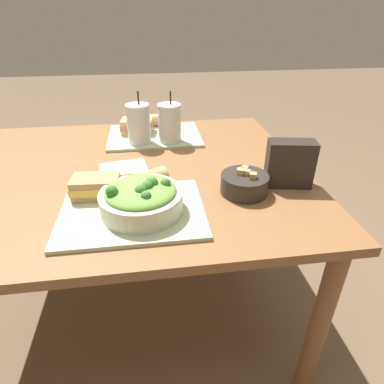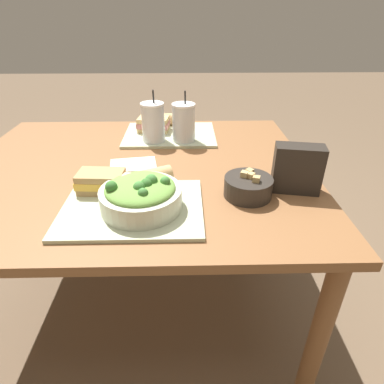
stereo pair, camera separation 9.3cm
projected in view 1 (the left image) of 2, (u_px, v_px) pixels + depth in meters
ground_plane at (141, 303)px, 1.54m from camera, size 12.00×12.00×0.00m
dining_table at (128, 189)px, 1.22m from camera, size 1.31×1.08×0.72m
tray_near at (133, 211)px, 0.93m from camera, size 0.41×0.32×0.01m
tray_far at (155, 136)px, 1.47m from camera, size 0.41×0.32×0.01m
salad_bowl at (141, 198)px, 0.90m from camera, size 0.24×0.24×0.10m
soup_bowl at (244, 183)px, 1.02m from camera, size 0.15×0.15×0.08m
sandwich_near at (96, 187)px, 0.98m from camera, size 0.15×0.10×0.06m
baguette_near at (145, 180)px, 1.02m from camera, size 0.16×0.11×0.06m
sandwich_far at (137, 126)px, 1.47m from camera, size 0.15×0.11×0.06m
baguette_far at (154, 120)px, 1.56m from camera, size 0.12×0.07×0.06m
drink_cup_dark at (139, 125)px, 1.34m from camera, size 0.10×0.10×0.22m
drink_cup_red at (170, 124)px, 1.36m from camera, size 0.10×0.10×0.21m
chip_bag at (290, 164)px, 1.04m from camera, size 0.16×0.09×0.15m
napkin_folded at (123, 168)px, 1.19m from camera, size 0.19×0.14×0.00m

